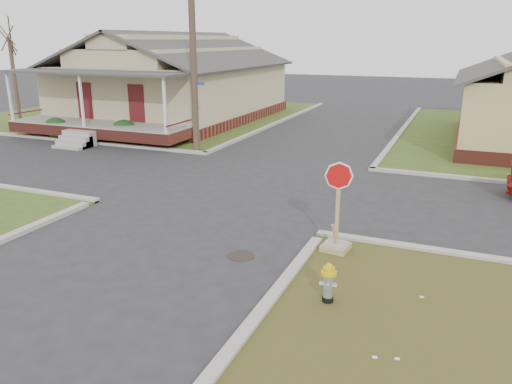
% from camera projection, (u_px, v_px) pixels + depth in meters
% --- Properties ---
extents(ground, '(120.00, 120.00, 0.00)m').
position_uv_depth(ground, '(171.00, 235.00, 12.79)').
color(ground, '#2A2A2D').
rests_on(ground, ground).
extents(verge_far_left, '(19.00, 19.00, 0.05)m').
position_uv_depth(verge_far_left, '(148.00, 114.00, 33.45)').
color(verge_far_left, '#354E1C').
rests_on(verge_far_left, ground).
extents(curbs, '(80.00, 40.00, 0.12)m').
position_uv_depth(curbs, '(248.00, 185.00, 17.21)').
color(curbs, '#AEA89D').
rests_on(curbs, ground).
extents(manhole, '(0.64, 0.64, 0.01)m').
position_uv_depth(manhole, '(241.00, 256.00, 11.54)').
color(manhole, black).
rests_on(manhole, ground).
extents(corner_house, '(10.10, 15.50, 5.30)m').
position_uv_depth(corner_house, '(174.00, 82.00, 30.52)').
color(corner_house, maroon).
rests_on(corner_house, ground).
extents(utility_pole, '(1.80, 0.28, 9.00)m').
position_uv_depth(utility_pole, '(193.00, 43.00, 20.82)').
color(utility_pole, '#413125').
rests_on(utility_pole, ground).
extents(tree_far_left, '(0.22, 0.22, 4.90)m').
position_uv_depth(tree_far_left, '(15.00, 80.00, 29.27)').
color(tree_far_left, '#413125').
rests_on(tree_far_left, verge_far_left).
extents(fire_hydrant, '(0.29, 0.29, 0.79)m').
position_uv_depth(fire_hydrant, '(329.00, 281.00, 9.33)').
color(fire_hydrant, black).
rests_on(fire_hydrant, ground).
extents(stop_sign, '(0.61, 0.59, 2.14)m').
position_uv_depth(stop_sign, '(336.00, 232.00, 11.62)').
color(stop_sign, tan).
rests_on(stop_sign, ground).
extents(hedge_left, '(1.37, 1.12, 1.05)m').
position_uv_depth(hedge_left, '(56.00, 128.00, 24.94)').
color(hedge_left, '#173A15').
rests_on(hedge_left, verge_far_left).
extents(hedge_right, '(1.38, 1.13, 1.05)m').
position_uv_depth(hedge_right, '(125.00, 130.00, 24.22)').
color(hedge_right, '#173A15').
rests_on(hedge_right, verge_far_left).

